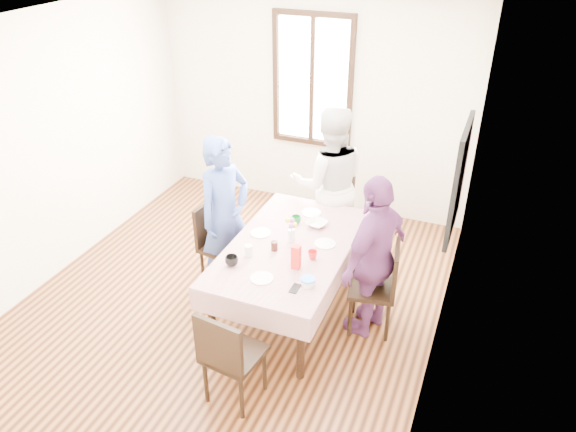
# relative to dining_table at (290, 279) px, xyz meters

# --- Properties ---
(ground) EXTENTS (4.50, 4.50, 0.00)m
(ground) POSITION_rel_dining_table_xyz_m (-0.60, 0.00, -0.38)
(ground) COLOR black
(ground) RESTS_ON ground
(back_wall) EXTENTS (4.00, 0.00, 4.00)m
(back_wall) POSITION_rel_dining_table_xyz_m (-0.60, 2.25, 0.98)
(back_wall) COLOR #EFE3C7
(back_wall) RESTS_ON ground
(right_wall) EXTENTS (0.00, 4.50, 4.50)m
(right_wall) POSITION_rel_dining_table_xyz_m (1.40, 0.00, 0.98)
(right_wall) COLOR #EFE3C7
(right_wall) RESTS_ON ground
(window_frame) EXTENTS (1.02, 0.06, 1.62)m
(window_frame) POSITION_rel_dining_table_xyz_m (-0.60, 2.23, 1.27)
(window_frame) COLOR black
(window_frame) RESTS_ON back_wall
(window_pane) EXTENTS (0.90, 0.02, 1.50)m
(window_pane) POSITION_rel_dining_table_xyz_m (-0.60, 2.24, 1.27)
(window_pane) COLOR white
(window_pane) RESTS_ON back_wall
(art_poster) EXTENTS (0.04, 0.76, 0.96)m
(art_poster) POSITION_rel_dining_table_xyz_m (1.38, 0.30, 1.18)
(art_poster) COLOR red
(art_poster) RESTS_ON right_wall
(dining_table) EXTENTS (0.95, 1.72, 0.75)m
(dining_table) POSITION_rel_dining_table_xyz_m (0.00, 0.00, 0.00)
(dining_table) COLOR black
(dining_table) RESTS_ON ground
(tablecloth) EXTENTS (1.07, 1.84, 0.01)m
(tablecloth) POSITION_rel_dining_table_xyz_m (0.00, 0.00, 0.38)
(tablecloth) COLOR #580411
(tablecloth) RESTS_ON dining_table
(chair_left) EXTENTS (0.47, 0.47, 0.91)m
(chair_left) POSITION_rel_dining_table_xyz_m (-0.79, 0.16, 0.08)
(chair_left) COLOR black
(chair_left) RESTS_ON ground
(chair_right) EXTENTS (0.49, 0.49, 0.91)m
(chair_right) POSITION_rel_dining_table_xyz_m (0.79, 0.05, 0.08)
(chair_right) COLOR black
(chair_right) RESTS_ON ground
(chair_far) EXTENTS (0.47, 0.47, 0.91)m
(chair_far) POSITION_rel_dining_table_xyz_m (0.00, 1.18, 0.08)
(chair_far) COLOR black
(chair_far) RESTS_ON ground
(chair_near) EXTENTS (0.47, 0.47, 0.91)m
(chair_near) POSITION_rel_dining_table_xyz_m (0.00, -1.18, 0.08)
(chair_near) COLOR black
(chair_near) RESTS_ON ground
(person_left) EXTENTS (0.60, 0.71, 1.65)m
(person_left) POSITION_rel_dining_table_xyz_m (-0.77, 0.16, 0.45)
(person_left) COLOR #395096
(person_left) RESTS_ON ground
(person_far) EXTENTS (1.05, 0.95, 1.75)m
(person_far) POSITION_rel_dining_table_xyz_m (-0.00, 1.16, 0.50)
(person_far) COLOR silver
(person_far) RESTS_ON ground
(person_right) EXTENTS (0.66, 1.01, 1.59)m
(person_right) POSITION_rel_dining_table_xyz_m (0.77, 0.05, 0.42)
(person_right) COLOR #6D346E
(person_right) RESTS_ON ground
(mug_black) EXTENTS (0.15, 0.15, 0.09)m
(mug_black) POSITION_rel_dining_table_xyz_m (-0.35, -0.50, 0.43)
(mug_black) COLOR black
(mug_black) RESTS_ON tablecloth
(mug_flag) EXTENTS (0.11, 0.11, 0.08)m
(mug_flag) POSITION_rel_dining_table_xyz_m (0.27, -0.13, 0.43)
(mug_flag) COLOR red
(mug_flag) RESTS_ON tablecloth
(mug_green) EXTENTS (0.10, 0.10, 0.08)m
(mug_green) POSITION_rel_dining_table_xyz_m (-0.09, 0.40, 0.43)
(mug_green) COLOR #0C7226
(mug_green) RESTS_ON tablecloth
(serving_bowl) EXTENTS (0.24, 0.24, 0.05)m
(serving_bowl) POSITION_rel_dining_table_xyz_m (0.11, 0.42, 0.41)
(serving_bowl) COLOR white
(serving_bowl) RESTS_ON tablecloth
(juice_carton) EXTENTS (0.07, 0.07, 0.23)m
(juice_carton) POSITION_rel_dining_table_xyz_m (0.18, -0.32, 0.50)
(juice_carton) COLOR red
(juice_carton) RESTS_ON tablecloth
(butter_tub) EXTENTS (0.11, 0.11, 0.05)m
(butter_tub) POSITION_rel_dining_table_xyz_m (0.37, -0.52, 0.41)
(butter_tub) COLOR white
(butter_tub) RESTS_ON tablecloth
(jam_jar) EXTENTS (0.06, 0.06, 0.09)m
(jam_jar) POSITION_rel_dining_table_xyz_m (-0.10, -0.13, 0.43)
(jam_jar) COLOR black
(jam_jar) RESTS_ON tablecloth
(drinking_glass) EXTENTS (0.07, 0.07, 0.11)m
(drinking_glass) POSITION_rel_dining_table_xyz_m (-0.28, -0.30, 0.44)
(drinking_glass) COLOR silver
(drinking_glass) RESTS_ON tablecloth
(smartphone) EXTENTS (0.07, 0.13, 0.01)m
(smartphone) POSITION_rel_dining_table_xyz_m (0.29, -0.60, 0.39)
(smartphone) COLOR black
(smartphone) RESTS_ON tablecloth
(flower_vase) EXTENTS (0.06, 0.06, 0.13)m
(flower_vase) POSITION_rel_dining_table_xyz_m (-0.01, 0.07, 0.45)
(flower_vase) COLOR silver
(flower_vase) RESTS_ON tablecloth
(plate_left) EXTENTS (0.20, 0.20, 0.01)m
(plate_left) POSITION_rel_dining_table_xyz_m (-0.34, 0.09, 0.39)
(plate_left) COLOR white
(plate_left) RESTS_ON tablecloth
(plate_right) EXTENTS (0.20, 0.20, 0.01)m
(plate_right) POSITION_rel_dining_table_xyz_m (0.30, 0.14, 0.39)
(plate_right) COLOR white
(plate_right) RESTS_ON tablecloth
(plate_far) EXTENTS (0.20, 0.20, 0.01)m
(plate_far) POSITION_rel_dining_table_xyz_m (-0.02, 0.64, 0.39)
(plate_far) COLOR white
(plate_far) RESTS_ON tablecloth
(plate_near) EXTENTS (0.20, 0.20, 0.01)m
(plate_near) POSITION_rel_dining_table_xyz_m (-0.03, -0.58, 0.39)
(plate_near) COLOR white
(plate_near) RESTS_ON tablecloth
(butter_lid) EXTENTS (0.12, 0.12, 0.01)m
(butter_lid) POSITION_rel_dining_table_xyz_m (0.37, -0.52, 0.45)
(butter_lid) COLOR blue
(butter_lid) RESTS_ON butter_tub
(flower_bunch) EXTENTS (0.09, 0.09, 0.10)m
(flower_bunch) POSITION_rel_dining_table_xyz_m (-0.01, 0.07, 0.56)
(flower_bunch) COLOR yellow
(flower_bunch) RESTS_ON flower_vase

